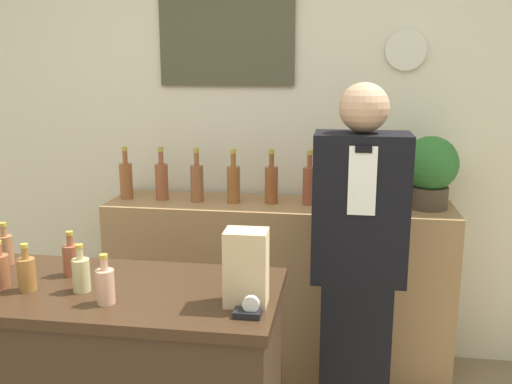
# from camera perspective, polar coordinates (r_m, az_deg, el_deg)

# --- Properties ---
(back_wall) EXTENTS (5.20, 0.09, 2.70)m
(back_wall) POSITION_cam_1_polar(r_m,az_deg,el_deg) (3.39, 0.16, 6.20)
(back_wall) COLOR beige
(back_wall) RESTS_ON ground_plane
(back_shelf) EXTENTS (1.91, 0.44, 0.98)m
(back_shelf) POSITION_cam_1_polar(r_m,az_deg,el_deg) (3.32, 2.18, -9.43)
(back_shelf) COLOR #9E754C
(back_shelf) RESTS_ON ground_plane
(shopkeeper) EXTENTS (0.42, 0.26, 1.66)m
(shopkeeper) POSITION_cam_1_polar(r_m,az_deg,el_deg) (2.68, 10.13, -7.35)
(shopkeeper) COLOR black
(shopkeeper) RESTS_ON ground_plane
(potted_plant) EXTENTS (0.29, 0.29, 0.39)m
(potted_plant) POSITION_cam_1_polar(r_m,az_deg,el_deg) (3.15, 17.03, 2.19)
(potted_plant) COLOR #4C3D2D
(potted_plant) RESTS_ON back_shelf
(paper_bag) EXTENTS (0.15, 0.11, 0.27)m
(paper_bag) POSITION_cam_1_polar(r_m,az_deg,el_deg) (1.96, -0.98, -7.57)
(paper_bag) COLOR tan
(paper_bag) RESTS_ON display_counter
(tape_dispenser) EXTENTS (0.09, 0.06, 0.07)m
(tape_dispenser) POSITION_cam_1_polar(r_m,az_deg,el_deg) (1.91, -0.74, -11.72)
(tape_dispenser) COLOR black
(tape_dispenser) RESTS_ON display_counter
(counter_bottle_0) EXTENTS (0.06, 0.06, 0.18)m
(counter_bottle_0) POSITION_cam_1_polar(r_m,az_deg,el_deg) (2.58, -23.79, -5.21)
(counter_bottle_0) COLOR #9B6540
(counter_bottle_0) RESTS_ON display_counter
(counter_bottle_1) EXTENTS (0.06, 0.06, 0.18)m
(counter_bottle_1) POSITION_cam_1_polar(r_m,az_deg,el_deg) (2.34, -24.20, -7.08)
(counter_bottle_1) COLOR brown
(counter_bottle_1) RESTS_ON display_counter
(counter_bottle_2) EXTENTS (0.06, 0.06, 0.18)m
(counter_bottle_2) POSITION_cam_1_polar(r_m,az_deg,el_deg) (2.26, -21.96, -7.52)
(counter_bottle_2) COLOR #98622F
(counter_bottle_2) RESTS_ON display_counter
(counter_bottle_3) EXTENTS (0.06, 0.06, 0.18)m
(counter_bottle_3) POSITION_cam_1_polar(r_m,az_deg,el_deg) (2.36, -18.00, -6.36)
(counter_bottle_3) COLOR #954F36
(counter_bottle_3) RESTS_ON display_counter
(counter_bottle_4) EXTENTS (0.06, 0.06, 0.18)m
(counter_bottle_4) POSITION_cam_1_polar(r_m,az_deg,el_deg) (2.19, -17.09, -7.81)
(counter_bottle_4) COLOR tan
(counter_bottle_4) RESTS_ON display_counter
(counter_bottle_5) EXTENTS (0.06, 0.06, 0.18)m
(counter_bottle_5) POSITION_cam_1_polar(r_m,az_deg,el_deg) (2.06, -14.84, -8.98)
(counter_bottle_5) COLOR tan
(counter_bottle_5) RESTS_ON display_counter
(shelf_bottle_0) EXTENTS (0.07, 0.07, 0.30)m
(shelf_bottle_0) POSITION_cam_1_polar(r_m,az_deg,el_deg) (3.34, -12.86, 1.25)
(shelf_bottle_0) COLOR brown
(shelf_bottle_0) RESTS_ON back_shelf
(shelf_bottle_1) EXTENTS (0.07, 0.07, 0.30)m
(shelf_bottle_1) POSITION_cam_1_polar(r_m,az_deg,el_deg) (3.27, -9.41, 1.18)
(shelf_bottle_1) COLOR brown
(shelf_bottle_1) RESTS_ON back_shelf
(shelf_bottle_2) EXTENTS (0.07, 0.07, 0.30)m
(shelf_bottle_2) POSITION_cam_1_polar(r_m,az_deg,el_deg) (3.20, -5.93, 1.04)
(shelf_bottle_2) COLOR brown
(shelf_bottle_2) RESTS_ON back_shelf
(shelf_bottle_3) EXTENTS (0.07, 0.07, 0.30)m
(shelf_bottle_3) POSITION_cam_1_polar(r_m,az_deg,el_deg) (3.16, -2.27, 0.92)
(shelf_bottle_3) COLOR brown
(shelf_bottle_3) RESTS_ON back_shelf
(shelf_bottle_4) EXTENTS (0.07, 0.07, 0.30)m
(shelf_bottle_4) POSITION_cam_1_polar(r_m,az_deg,el_deg) (3.15, 1.54, 0.89)
(shelf_bottle_4) COLOR brown
(shelf_bottle_4) RESTS_ON back_shelf
(shelf_bottle_5) EXTENTS (0.07, 0.07, 0.30)m
(shelf_bottle_5) POSITION_cam_1_polar(r_m,az_deg,el_deg) (3.13, 5.34, 0.77)
(shelf_bottle_5) COLOR brown
(shelf_bottle_5) RESTS_ON back_shelf
(shelf_bottle_6) EXTENTS (0.07, 0.07, 0.30)m
(shelf_bottle_6) POSITION_cam_1_polar(r_m,az_deg,el_deg) (3.10, 9.16, 0.57)
(shelf_bottle_6) COLOR brown
(shelf_bottle_6) RESTS_ON back_shelf
(shelf_bottle_7) EXTENTS (0.07, 0.07, 0.30)m
(shelf_bottle_7) POSITION_cam_1_polar(r_m,az_deg,el_deg) (3.13, 12.97, 0.52)
(shelf_bottle_7) COLOR brown
(shelf_bottle_7) RESTS_ON back_shelf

